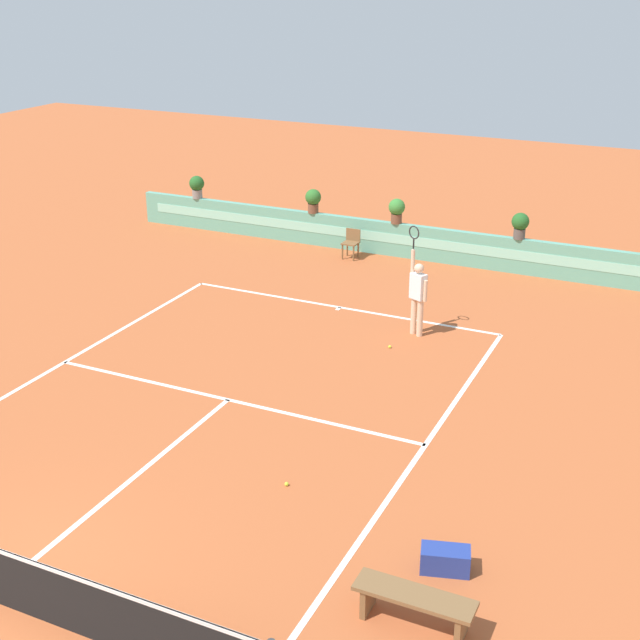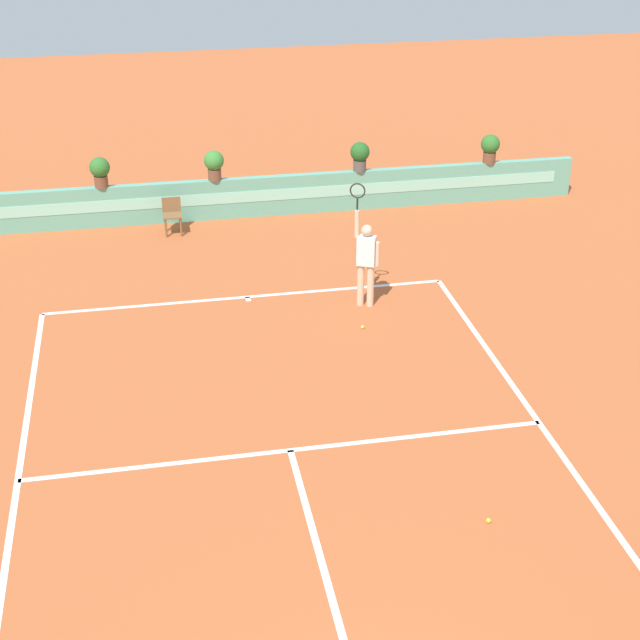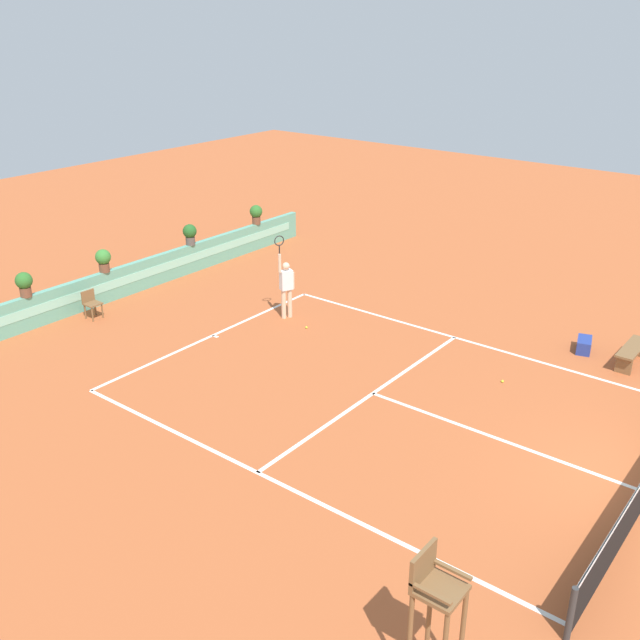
# 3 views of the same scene
# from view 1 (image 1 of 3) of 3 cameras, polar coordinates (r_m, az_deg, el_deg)

# --- Properties ---
(ground_plane) EXTENTS (60.00, 60.00, 0.00)m
(ground_plane) POSITION_cam_1_polar(r_m,az_deg,el_deg) (16.98, -6.79, -5.83)
(ground_plane) COLOR #B2562D
(court_lines) EXTENTS (8.32, 11.94, 0.01)m
(court_lines) POSITION_cam_1_polar(r_m,az_deg,el_deg) (17.52, -5.56, -4.82)
(court_lines) COLOR white
(court_lines) RESTS_ON ground
(back_wall_barrier) EXTENTS (18.00, 0.21, 1.00)m
(back_wall_barrier) POSITION_cam_1_polar(r_m,az_deg,el_deg) (25.49, 5.45, 5.26)
(back_wall_barrier) COLOR #60A88E
(back_wall_barrier) RESTS_ON ground
(ball_kid_chair) EXTENTS (0.44, 0.44, 0.85)m
(ball_kid_chair) POSITION_cam_1_polar(r_m,az_deg,el_deg) (25.30, 2.09, 5.16)
(ball_kid_chair) COLOR brown
(ball_kid_chair) RESTS_ON ground
(bench_courtside) EXTENTS (1.60, 0.44, 0.51)m
(bench_courtside) POSITION_cam_1_polar(r_m,az_deg,el_deg) (11.78, 6.24, -18.03)
(bench_courtside) COLOR brown
(bench_courtside) RESTS_ON ground
(gear_bag) EXTENTS (0.77, 0.54, 0.36)m
(gear_bag) POSITION_cam_1_polar(r_m,az_deg,el_deg) (12.83, 8.27, -15.40)
(gear_bag) COLOR navy
(gear_bag) RESTS_ON ground
(tennis_player) EXTENTS (0.58, 0.35, 2.58)m
(tennis_player) POSITION_cam_1_polar(r_m,az_deg,el_deg) (19.86, 6.48, 1.83)
(tennis_player) COLOR beige
(tennis_player) RESTS_ON ground
(tennis_ball_near_baseline) EXTENTS (0.07, 0.07, 0.07)m
(tennis_ball_near_baseline) POSITION_cam_1_polar(r_m,az_deg,el_deg) (14.55, -2.22, -10.78)
(tennis_ball_near_baseline) COLOR #CCE033
(tennis_ball_near_baseline) RESTS_ON ground
(tennis_ball_mid_court) EXTENTS (0.07, 0.07, 0.07)m
(tennis_ball_mid_court) POSITION_cam_1_polar(r_m,az_deg,el_deg) (19.47, 4.63, -1.77)
(tennis_ball_mid_court) COLOR #CCE033
(tennis_ball_mid_court) RESTS_ON ground
(potted_plant_right) EXTENTS (0.48, 0.48, 0.72)m
(potted_plant_right) POSITION_cam_1_polar(r_m,az_deg,el_deg) (24.37, 13.09, 6.20)
(potted_plant_right) COLOR #514C47
(potted_plant_right) RESTS_ON back_wall_barrier
(potted_plant_far_left) EXTENTS (0.48, 0.48, 0.72)m
(potted_plant_far_left) POSITION_cam_1_polar(r_m,az_deg,el_deg) (28.30, -8.14, 8.79)
(potted_plant_far_left) COLOR gray
(potted_plant_far_left) RESTS_ON back_wall_barrier
(potted_plant_centre) EXTENTS (0.48, 0.48, 0.72)m
(potted_plant_centre) POSITION_cam_1_polar(r_m,az_deg,el_deg) (25.31, 5.09, 7.30)
(potted_plant_centre) COLOR brown
(potted_plant_centre) RESTS_ON back_wall_barrier
(potted_plant_left) EXTENTS (0.48, 0.48, 0.72)m
(potted_plant_left) POSITION_cam_1_polar(r_m,az_deg,el_deg) (26.31, -0.45, 7.98)
(potted_plant_left) COLOR brown
(potted_plant_left) RESTS_ON back_wall_barrier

